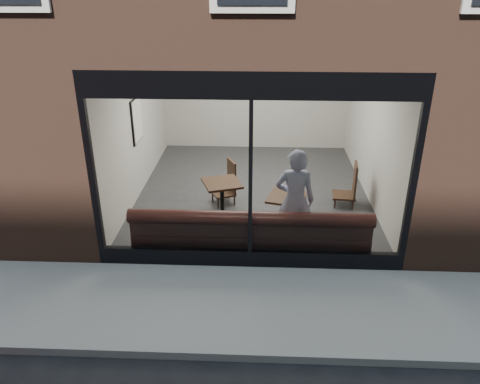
{
  "coord_description": "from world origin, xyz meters",
  "views": [
    {
      "loc": [
        0.13,
        -4.5,
        4.38
      ],
      "look_at": [
        -0.18,
        2.4,
        1.19
      ],
      "focal_mm": 35.0,
      "sensor_mm": 36.0,
      "label": 1
    }
  ],
  "objects_px": {
    "banquette": "(250,242)",
    "cafe_table_right": "(287,197)",
    "cafe_table_left": "(222,183)",
    "person": "(295,201)",
    "cafe_chair_left": "(223,193)",
    "cafe_chair_right": "(344,195)"
  },
  "relations": [
    {
      "from": "person",
      "to": "cafe_chair_left",
      "type": "bearing_deg",
      "value": -49.19
    },
    {
      "from": "cafe_table_right",
      "to": "cafe_chair_left",
      "type": "bearing_deg",
      "value": 136.45
    },
    {
      "from": "cafe_table_right",
      "to": "cafe_chair_right",
      "type": "relative_size",
      "value": 1.41
    },
    {
      "from": "cafe_chair_left",
      "to": "cafe_chair_right",
      "type": "distance_m",
      "value": 2.52
    },
    {
      "from": "person",
      "to": "cafe_chair_left",
      "type": "height_order",
      "value": "person"
    },
    {
      "from": "cafe_table_right",
      "to": "cafe_chair_left",
      "type": "height_order",
      "value": "cafe_table_right"
    },
    {
      "from": "banquette",
      "to": "cafe_table_left",
      "type": "relative_size",
      "value": 5.82
    },
    {
      "from": "person",
      "to": "cafe_table_left",
      "type": "height_order",
      "value": "person"
    },
    {
      "from": "person",
      "to": "cafe_chair_right",
      "type": "height_order",
      "value": "person"
    },
    {
      "from": "cafe_table_right",
      "to": "cafe_table_left",
      "type": "bearing_deg",
      "value": 154.46
    },
    {
      "from": "cafe_chair_right",
      "to": "cafe_table_right",
      "type": "bearing_deg",
      "value": 50.12
    },
    {
      "from": "person",
      "to": "cafe_chair_left",
      "type": "xyz_separation_m",
      "value": [
        -1.36,
        1.71,
        -0.68
      ]
    },
    {
      "from": "banquette",
      "to": "cafe_table_left",
      "type": "height_order",
      "value": "cafe_table_left"
    },
    {
      "from": "banquette",
      "to": "cafe_table_right",
      "type": "bearing_deg",
      "value": 48.45
    },
    {
      "from": "person",
      "to": "cafe_chair_left",
      "type": "distance_m",
      "value": 2.28
    },
    {
      "from": "banquette",
      "to": "cafe_chair_left",
      "type": "bearing_deg",
      "value": 107.7
    },
    {
      "from": "person",
      "to": "cafe_chair_right",
      "type": "relative_size",
      "value": 3.95
    },
    {
      "from": "cafe_table_left",
      "to": "cafe_chair_right",
      "type": "relative_size",
      "value": 1.47
    },
    {
      "from": "cafe_table_left",
      "to": "cafe_table_right",
      "type": "relative_size",
      "value": 1.04
    },
    {
      "from": "banquette",
      "to": "cafe_chair_right",
      "type": "height_order",
      "value": "banquette"
    },
    {
      "from": "cafe_table_right",
      "to": "cafe_chair_right",
      "type": "xyz_separation_m",
      "value": [
        1.26,
        1.21,
        -0.5
      ]
    },
    {
      "from": "banquette",
      "to": "person",
      "type": "xyz_separation_m",
      "value": [
        0.74,
        0.22,
        0.7
      ]
    }
  ]
}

